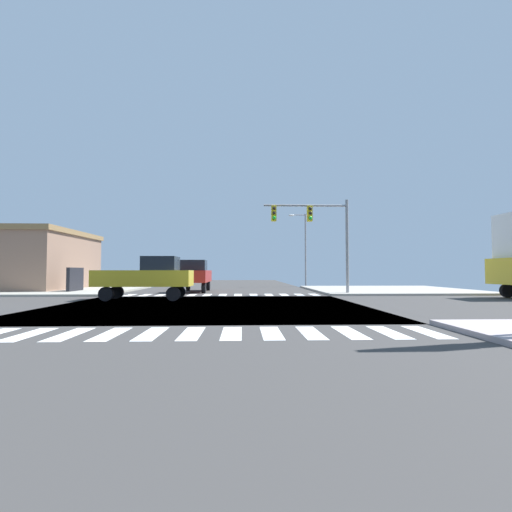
{
  "coord_description": "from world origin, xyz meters",
  "views": [
    {
      "loc": [
        1.51,
        -16.55,
        1.57
      ],
      "look_at": [
        2.22,
        2.25,
        2.33
      ],
      "focal_mm": 25.6,
      "sensor_mm": 36.0,
      "label": 1
    }
  ],
  "objects": [
    {
      "name": "crosswalk_near",
      "position": [
        -0.25,
        -7.3,
        0.0
      ],
      "size": [
        13.5,
        2.0,
        0.01
      ],
      "color": "white",
      "rests_on": "ground"
    },
    {
      "name": "pickup_leading_3",
      "position": [
        -3.64,
        3.5,
        1.29
      ],
      "size": [
        5.1,
        2.0,
        2.35
      ],
      "rotation": [
        0.0,
        0.0,
        4.71
      ],
      "color": "black",
      "rests_on": "ground"
    },
    {
      "name": "sidewalk_corner_ne",
      "position": [
        13.0,
        12.0,
        0.07
      ],
      "size": [
        12.0,
        12.0,
        0.14
      ],
      "color": "#A09B91",
      "rests_on": "ground"
    },
    {
      "name": "ground",
      "position": [
        0.0,
        0.0,
        -0.03
      ],
      "size": [
        90.0,
        90.0,
        0.05
      ],
      "color": "#3A3837"
    },
    {
      "name": "traffic_signal_mast",
      "position": [
        6.28,
        7.23,
        4.61
      ],
      "size": [
        5.63,
        0.55,
        6.29
      ],
      "color": "gray",
      "rests_on": "ground"
    },
    {
      "name": "street_lamp",
      "position": [
        7.57,
        19.54,
        4.4
      ],
      "size": [
        1.78,
        0.32,
        7.26
      ],
      "color": "gray",
      "rests_on": "ground"
    },
    {
      "name": "crosswalk_far",
      "position": [
        -0.25,
        7.3,
        0.0
      ],
      "size": [
        13.5,
        2.0,
        0.01
      ],
      "color": "white",
      "rests_on": "ground"
    },
    {
      "name": "sidewalk_corner_nw",
      "position": [
        -13.0,
        12.0,
        0.07
      ],
      "size": [
        12.0,
        12.0,
        0.14
      ],
      "color": "#9E9C8F",
      "rests_on": "ground"
    },
    {
      "name": "pickup_nearside_1",
      "position": [
        -2.0,
        10.85,
        1.29
      ],
      "size": [
        2.0,
        5.1,
        2.35
      ],
      "rotation": [
        0.0,
        0.0,
        3.14
      ],
      "color": "black",
      "rests_on": "ground"
    }
  ]
}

